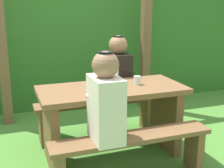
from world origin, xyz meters
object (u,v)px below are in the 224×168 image
object	(u,v)px
person_white_shirt	(106,100)
bottle_left	(115,75)
bench_far	(97,110)
bench_near	(132,149)
drinking_glass	(137,80)
picnic_table	(112,110)
person_black_coat	(118,70)

from	to	relation	value
person_white_shirt	bottle_left	xyz separation A→B (m)	(0.30, 0.60, 0.05)
bench_far	bench_near	bearing A→B (deg)	-90.00
bench_near	bench_far	xyz separation A→B (m)	(0.00, 1.01, 0.00)
drinking_glass	bottle_left	world-z (taller)	bottle_left
picnic_table	person_black_coat	world-z (taller)	person_black_coat
picnic_table	person_black_coat	distance (m)	0.62
person_white_shirt	drinking_glass	xyz separation A→B (m)	(0.50, 0.51, -0.00)
person_black_coat	bench_near	bearing A→B (deg)	-104.13
bench_near	person_white_shirt	world-z (taller)	person_white_shirt
bench_far	person_white_shirt	distance (m)	1.12
bottle_left	person_white_shirt	bearing A→B (deg)	-116.80
picnic_table	person_white_shirt	distance (m)	0.62
bench_far	person_white_shirt	size ratio (longest dim) A/B	1.95
person_white_shirt	picnic_table	bearing A→B (deg)	65.04
person_white_shirt	drinking_glass	world-z (taller)	person_white_shirt
bench_near	bottle_left	world-z (taller)	bottle_left
bench_near	bottle_left	bearing A→B (deg)	83.49
picnic_table	drinking_glass	size ratio (longest dim) A/B	16.53
bench_far	drinking_glass	distance (m)	0.72
person_white_shirt	bottle_left	world-z (taller)	person_white_shirt
picnic_table	person_white_shirt	size ratio (longest dim) A/B	1.95
bench_far	person_black_coat	size ratio (longest dim) A/B	1.95
person_black_coat	drinking_glass	distance (m)	0.48
person_black_coat	picnic_table	bearing A→B (deg)	-116.80
drinking_glass	bottle_left	distance (m)	0.23
picnic_table	bottle_left	bearing A→B (deg)	54.60
picnic_table	drinking_glass	distance (m)	0.38
drinking_glass	bottle_left	xyz separation A→B (m)	(-0.20, 0.08, 0.06)
drinking_glass	bottle_left	size ratio (longest dim) A/B	0.34
bench_far	bottle_left	bearing A→B (deg)	-80.47
picnic_table	bench_far	xyz separation A→B (m)	(0.00, 0.50, -0.18)
bench_near	person_black_coat	bearing A→B (deg)	75.87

